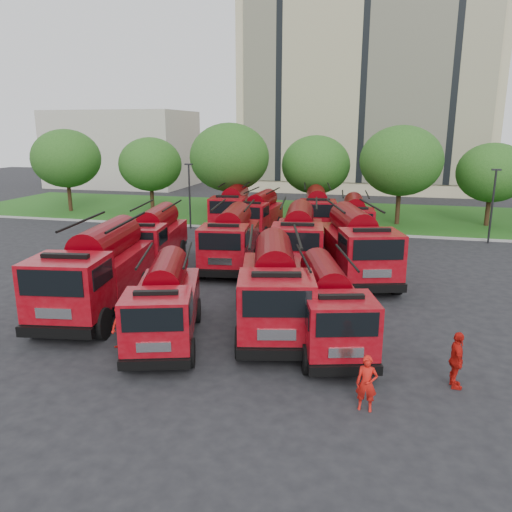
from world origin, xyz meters
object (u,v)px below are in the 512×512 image
(fire_truck_5, at_px, (231,238))
(fire_truck_4, at_px, (154,237))
(fire_truck_0, at_px, (97,270))
(firefighter_0, at_px, (365,410))
(fire_truck_10, at_px, (317,211))
(fire_truck_1, at_px, (165,302))
(firefighter_4, at_px, (109,287))
(fire_truck_7, at_px, (357,244))
(fire_truck_8, at_px, (233,208))
(fire_truck_6, at_px, (299,238))
(firefighter_3, at_px, (362,355))
(firefighter_5, at_px, (361,285))
(firefighter_2, at_px, (454,387))
(fire_truck_9, at_px, (259,213))
(fire_truck_11, at_px, (354,219))
(firefighter_1, at_px, (122,350))
(fire_truck_3, at_px, (328,305))
(fire_truck_2, at_px, (275,287))

(fire_truck_5, bearing_deg, fire_truck_4, -178.43)
(fire_truck_0, height_order, firefighter_0, fire_truck_0)
(fire_truck_0, height_order, fire_truck_10, fire_truck_0)
(fire_truck_1, distance_m, firefighter_0, 8.28)
(fire_truck_0, distance_m, firefighter_4, 3.84)
(fire_truck_7, bearing_deg, fire_truck_8, 115.86)
(fire_truck_6, bearing_deg, firefighter_3, -76.70)
(firefighter_4, relative_size, firefighter_5, 0.96)
(fire_truck_0, bearing_deg, firefighter_2, -21.93)
(fire_truck_8, bearing_deg, fire_truck_6, -62.57)
(fire_truck_9, bearing_deg, firefighter_0, -67.58)
(fire_truck_1, relative_size, fire_truck_8, 0.89)
(fire_truck_4, bearing_deg, firefighter_0, -55.13)
(fire_truck_11, bearing_deg, fire_truck_9, 166.44)
(fire_truck_6, height_order, firefighter_0, fire_truck_6)
(fire_truck_6, bearing_deg, firefighter_1, -116.85)
(firefighter_0, distance_m, firefighter_5, 11.83)
(fire_truck_8, height_order, firefighter_0, fire_truck_8)
(firefighter_2, bearing_deg, firefighter_5, 13.17)
(fire_truck_5, relative_size, firefighter_5, 4.17)
(fire_truck_5, bearing_deg, firefighter_3, -59.73)
(fire_truck_0, bearing_deg, firefighter_0, -33.29)
(fire_truck_8, bearing_deg, firefighter_2, -65.32)
(fire_truck_10, xyz_separation_m, firefighter_5, (3.89, -12.47, -1.69))
(firefighter_2, distance_m, firefighter_3, 3.28)
(fire_truck_0, height_order, firefighter_5, fire_truck_0)
(fire_truck_10, bearing_deg, firefighter_5, -81.42)
(fire_truck_3, bearing_deg, fire_truck_6, 89.29)
(fire_truck_0, distance_m, fire_truck_2, 7.79)
(firefighter_2, xyz_separation_m, firefighter_4, (-15.47, 6.44, 0.00))
(fire_truck_3, xyz_separation_m, fire_truck_9, (-7.17, 18.92, 0.04))
(fire_truck_6, xyz_separation_m, fire_truck_9, (-4.47, 8.99, -0.22))
(fire_truck_1, relative_size, fire_truck_3, 1.00)
(fire_truck_2, bearing_deg, fire_truck_5, 104.10)
(fire_truck_6, bearing_deg, fire_truck_7, -25.94)
(fire_truck_11, height_order, firefighter_1, fire_truck_11)
(fire_truck_11, xyz_separation_m, firefighter_1, (-7.06, -20.25, -1.57))
(fire_truck_4, relative_size, firefighter_4, 4.30)
(fire_truck_6, distance_m, firefighter_3, 11.50)
(fire_truck_6, xyz_separation_m, fire_truck_10, (-0.24, 10.07, -0.07))
(fire_truck_0, relative_size, firefighter_5, 4.60)
(fire_truck_4, relative_size, fire_truck_9, 1.10)
(fire_truck_7, bearing_deg, fire_truck_0, -160.05)
(fire_truck_2, xyz_separation_m, fire_truck_8, (-7.25, 18.88, -0.02))
(fire_truck_5, height_order, firefighter_4, fire_truck_5)
(fire_truck_6, relative_size, fire_truck_7, 0.95)
(firefighter_3, bearing_deg, firefighter_2, 136.51)
(fire_truck_0, distance_m, fire_truck_7, 13.15)
(fire_truck_7, height_order, fire_truck_11, fire_truck_7)
(fire_truck_6, distance_m, fire_truck_7, 3.47)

